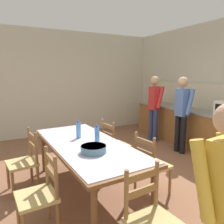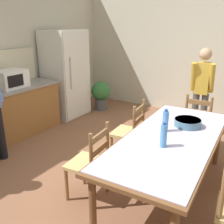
{
  "view_description": "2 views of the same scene",
  "coord_description": "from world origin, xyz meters",
  "views": [
    {
      "loc": [
        2.94,
        -1.79,
        1.73
      ],
      "look_at": [
        -0.13,
        -0.18,
        1.11
      ],
      "focal_mm": 35.0,
      "sensor_mm": 36.0,
      "label": 1
    },
    {
      "loc": [
        -2.48,
        -1.62,
        1.97
      ],
      "look_at": [
        -0.06,
        -0.07,
        0.97
      ],
      "focal_mm": 42.0,
      "sensor_mm": 36.0,
      "label": 2
    }
  ],
  "objects": [
    {
      "name": "chair_side_far_right",
      "position": [
        0.62,
        0.05,
        0.44
      ],
      "size": [
        0.46,
        0.44,
        0.91
      ],
      "rotation": [
        0.0,
        0.0,
        3.25
      ],
      "color": "olive",
      "rests_on": "ground"
    },
    {
      "name": "person_at_counter",
      "position": [
        -0.46,
        1.69,
        0.93
      ],
      "size": [
        0.42,
        0.29,
        1.66
      ],
      "rotation": [
        0.0,
        0.0,
        1.57
      ],
      "color": "black",
      "rests_on": "ground"
    },
    {
      "name": "ground_plane",
      "position": [
        0.0,
        0.0,
        0.0
      ],
      "size": [
        8.32,
        8.32,
        0.0
      ],
      "primitive_type": "plane",
      "color": "brown"
    },
    {
      "name": "dining_table",
      "position": [
        0.14,
        -0.74,
        0.68
      ],
      "size": [
        2.31,
        1.05,
        0.75
      ],
      "rotation": [
        0.0,
        0.0,
        0.04
      ],
      "color": "brown",
      "rests_on": "ground"
    },
    {
      "name": "chair_head_end",
      "position": [
        1.56,
        -0.68,
        0.44
      ],
      "size": [
        0.43,
        0.45,
        0.91
      ],
      "rotation": [
        0.0,
        0.0,
        1.66
      ],
      "color": "olive",
      "rests_on": "ground"
    },
    {
      "name": "chair_side_far_left",
      "position": [
        -0.4,
        0.0,
        0.44
      ],
      "size": [
        0.46,
        0.44,
        0.91
      ],
      "rotation": [
        0.0,
        0.0,
        3.24
      ],
      "color": "olive",
      "rests_on": "ground"
    },
    {
      "name": "chair_side_near_left",
      "position": [
        -0.34,
        -1.53,
        0.44
      ],
      "size": [
        0.47,
        0.45,
        0.91
      ],
      "rotation": [
        0.0,
        0.0,
        0.12
      ],
      "color": "olive",
      "rests_on": "ground"
    },
    {
      "name": "person_at_sink",
      "position": [
        -1.42,
        1.71,
        0.93
      ],
      "size": [
        0.42,
        0.29,
        1.66
      ],
      "rotation": [
        0.0,
        0.0,
        1.57
      ],
      "color": "navy",
      "rests_on": "ground"
    },
    {
      "name": "kitchen_counter",
      "position": [
        -0.64,
        2.23,
        0.45
      ],
      "size": [
        3.55,
        0.66,
        0.89
      ],
      "color": "brown",
      "rests_on": "ground"
    },
    {
      "name": "bottle_off_centre",
      "position": [
        0.25,
        -0.62,
        0.88
      ],
      "size": [
        0.07,
        0.07,
        0.27
      ],
      "color": "#4C8ED6",
      "rests_on": "dining_table"
    },
    {
      "name": "bottle_near_centre",
      "position": [
        -0.15,
        -0.75,
        0.88
      ],
      "size": [
        0.07,
        0.07,
        0.27
      ],
      "color": "#4C8ED6",
      "rests_on": "dining_table"
    },
    {
      "name": "counter_splashback",
      "position": [
        -0.63,
        2.54,
        1.19
      ],
      "size": [
        3.51,
        0.03,
        0.6
      ],
      "primitive_type": "cube",
      "color": "beige",
      "rests_on": "kitchen_counter"
    },
    {
      "name": "person_by_table",
      "position": [
        2.11,
        -0.54,
        0.87
      ],
      "size": [
        0.29,
        0.41,
        1.55
      ],
      "rotation": [
        0.0,
        0.0,
        3.26
      ],
      "color": "#4C4C4C",
      "rests_on": "ground"
    },
    {
      "name": "wall_left",
      "position": [
        -3.26,
        0.0,
        1.45
      ],
      "size": [
        0.12,
        5.2,
        2.9
      ],
      "primitive_type": "cube",
      "color": "beige",
      "rests_on": "ground"
    },
    {
      "name": "chair_side_near_right",
      "position": [
        0.68,
        -1.48,
        0.44
      ],
      "size": [
        0.44,
        0.42,
        0.91
      ],
      "rotation": [
        0.0,
        0.0,
        0.06
      ],
      "color": "olive",
      "rests_on": "ground"
    },
    {
      "name": "serving_bowl",
      "position": [
        0.54,
        -0.79,
        0.8
      ],
      "size": [
        0.32,
        0.32,
        0.09
      ],
      "color": "slate",
      "rests_on": "dining_table"
    }
  ]
}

